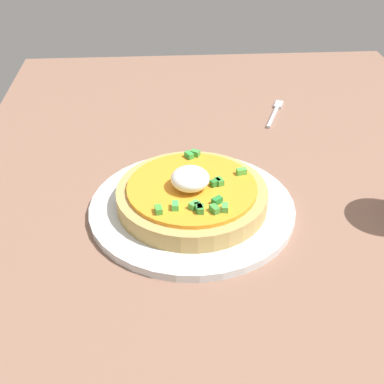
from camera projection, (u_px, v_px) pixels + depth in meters
The scene contains 4 objects.
dining_table at pixel (247, 238), 65.82cm from camera, with size 128.17×80.05×2.15cm, color #845F4D.
plate at pixel (192, 208), 68.47cm from camera, with size 26.92×26.92×1.08cm, color silver.
pizza at pixel (192, 195), 67.22cm from camera, with size 19.60×19.60×5.72cm.
fork at pixel (275, 111), 93.12cm from camera, with size 10.54×5.07×0.50cm.
Camera 1 is at (50.40, -10.31, 43.13)cm, focal length 48.65 mm.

